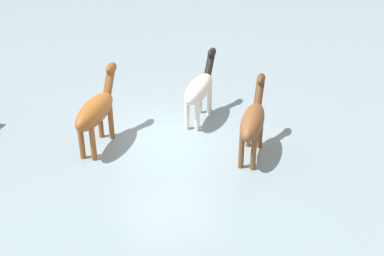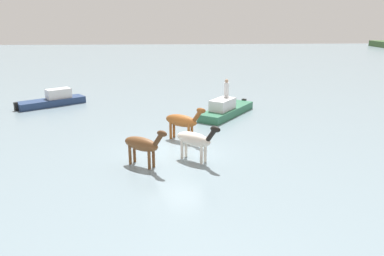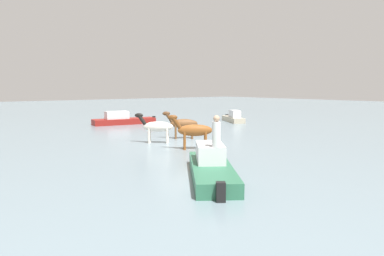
# 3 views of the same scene
# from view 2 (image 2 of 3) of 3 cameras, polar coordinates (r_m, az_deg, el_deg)

# --- Properties ---
(ground_plane) EXTENTS (147.11, 147.11, 0.00)m
(ground_plane) POSITION_cam_2_polar(r_m,az_deg,el_deg) (18.48, -2.55, -3.56)
(ground_plane) COLOR gray
(horse_lead) EXTENTS (1.82, 2.04, 1.84)m
(horse_lead) POSITION_cam_2_polar(r_m,az_deg,el_deg) (16.97, 0.46, -1.78)
(horse_lead) COLOR silver
(horse_lead) RESTS_ON ground_plane
(horse_rear_stallion) EXTENTS (1.74, 2.23, 1.91)m
(horse_rear_stallion) POSITION_cam_2_polar(r_m,az_deg,el_deg) (19.83, -1.45, 1.07)
(horse_rear_stallion) COLOR brown
(horse_rear_stallion) RESTS_ON ground_plane
(horse_mid_herd) EXTENTS (1.67, 2.10, 1.82)m
(horse_mid_herd) POSITION_cam_2_polar(r_m,az_deg,el_deg) (16.51, -7.51, -2.50)
(horse_mid_herd) COLOR brown
(horse_mid_herd) RESTS_ON ground_plane
(boat_dinghy_port) EXTENTS (5.16, 4.26, 1.36)m
(boat_dinghy_port) POSITION_cam_2_polar(r_m,az_deg,el_deg) (25.13, 5.19, 2.63)
(boat_dinghy_port) COLOR #2D6B4C
(boat_dinghy_port) RESTS_ON ground_plane
(boat_tender_starboard) EXTENTS (3.87, 4.65, 1.34)m
(boat_tender_starboard) POSITION_cam_2_polar(r_m,az_deg,el_deg) (29.76, -20.36, 3.83)
(boat_tender_starboard) COLOR navy
(boat_tender_starboard) RESTS_ON ground_plane
(person_helmsman_aft) EXTENTS (0.32, 0.32, 1.19)m
(person_helmsman_aft) POSITION_cam_2_polar(r_m,az_deg,el_deg) (25.14, 5.25, 5.98)
(person_helmsman_aft) COLOR silver
(person_helmsman_aft) RESTS_ON boat_dinghy_port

